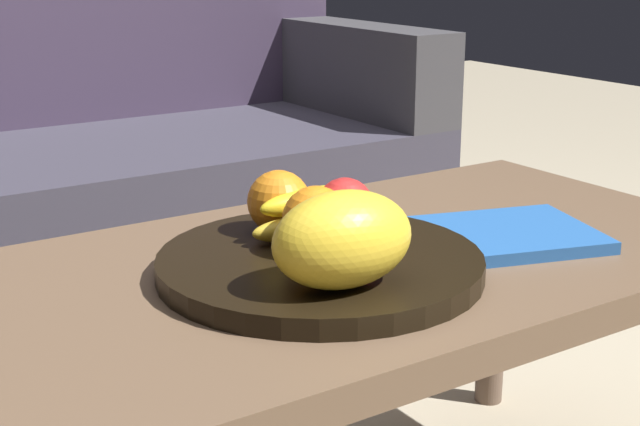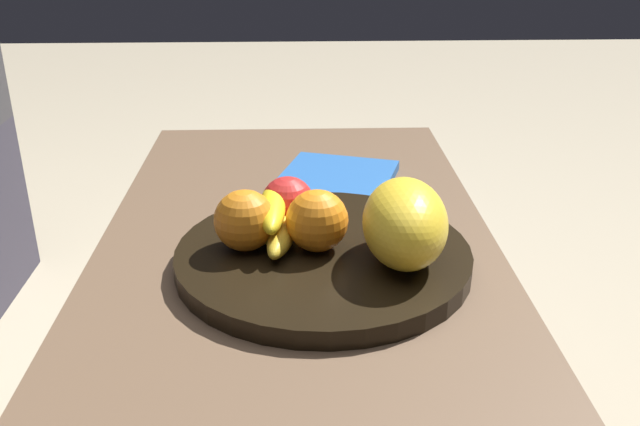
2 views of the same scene
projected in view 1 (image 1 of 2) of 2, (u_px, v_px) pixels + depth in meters
coffee_table at (274, 312)px, 1.09m from camera, size 1.27×0.55×0.44m
couch at (44, 184)px, 2.01m from camera, size 1.70×0.70×0.90m
fruit_bowl at (320, 265)px, 1.07m from camera, size 0.38×0.38×0.03m
melon_large_front at (343, 239)px, 0.95m from camera, size 0.16×0.11×0.10m
orange_front at (316, 220)px, 1.06m from camera, size 0.08×0.08×0.08m
orange_left at (279, 202)px, 1.13m from camera, size 0.08×0.08×0.08m
apple_front at (345, 207)px, 1.12m from camera, size 0.07×0.07×0.07m
banana_bunch at (312, 216)px, 1.12m from camera, size 0.17×0.08×0.06m
magazine at (496, 236)px, 1.18m from camera, size 0.29×0.25×0.02m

